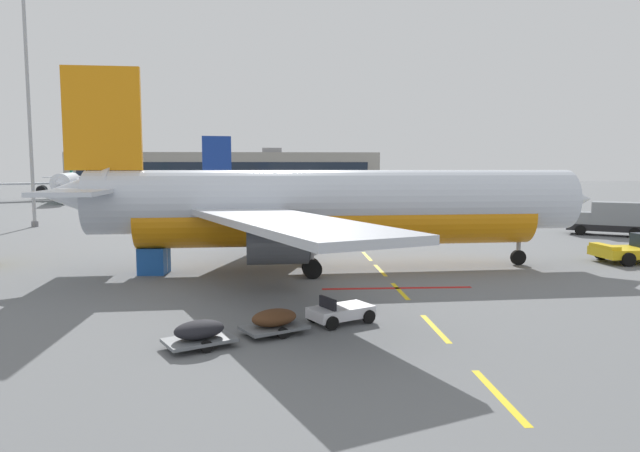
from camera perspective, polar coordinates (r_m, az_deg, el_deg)
ground at (r=55.47m, az=26.64°, el=-1.34°), size 400.00×400.00×0.00m
apron_paint_markings at (r=45.08m, az=3.97°, el=-2.25°), size 8.00×95.47×0.01m
airliner_foreground at (r=35.52m, az=0.97°, el=1.96°), size 34.79×34.57×12.20m
airliner_mid_left at (r=117.26m, az=-23.92°, el=3.93°), size 28.38×29.18×10.37m
airliner_far_center at (r=78.11m, az=-1.81°, el=3.69°), size 29.47×28.85×10.38m
catering_truck at (r=55.87m, az=-12.89°, el=0.89°), size 7.40×4.32×3.14m
fuel_service_truck at (r=59.90m, az=27.02°, el=0.72°), size 7.19×5.79×3.14m
baggage_train at (r=22.25m, az=-4.51°, el=-9.42°), size 8.24×5.43×1.14m
uld_cargo_container at (r=35.81m, az=-16.23°, el=-3.32°), size 1.73×1.70×1.60m
apron_light_mast_near at (r=69.00m, az=-27.20°, el=13.78°), size 1.80×1.80×26.94m
terminal_satellite at (r=181.15m, az=-9.13°, el=5.51°), size 91.34×24.41×12.23m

